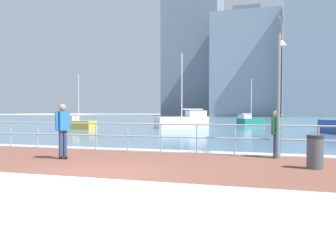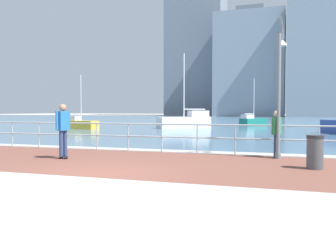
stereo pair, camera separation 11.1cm
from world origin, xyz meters
name	(u,v)px [view 1 (the left image)]	position (x,y,z in m)	size (l,w,h in m)	color
ground	(249,123)	(0.00, 40.00, 0.00)	(220.00, 220.00, 0.00)	#ADAAA5
brick_paving	(133,162)	(0.00, 2.28, 0.00)	(28.00, 5.57, 0.01)	brown
harbor_water	(255,121)	(0.00, 50.06, 0.00)	(180.00, 88.00, 0.00)	slate
waterfront_railing	(161,132)	(0.00, 5.06, 0.76)	(25.25, 0.06, 1.10)	#9EADB7
lamppost	(279,80)	(4.32, 4.64, 2.61)	(0.36, 0.81, 4.72)	slate
skateboarder	(63,126)	(-2.45, 2.21, 1.10)	(0.41, 0.55, 1.81)	black
bystander	(276,130)	(4.23, 4.71, 0.93)	(0.31, 0.56, 1.59)	navy
trash_bin	(315,152)	(5.32, 2.52, 0.47)	(0.46, 0.46, 0.93)	#474C51
sailboat_white	(183,121)	(-4.16, 23.54, 0.63)	(4.57, 4.14, 6.63)	white
sailboat_red	(250,121)	(1.04, 30.94, 0.47)	(2.74, 3.52, 4.87)	#197266
sailboat_teal	(78,124)	(-12.53, 19.66, 0.44)	(3.44, 1.82, 4.62)	gold
tower_concrete	(308,62)	(9.67, 88.87, 13.34)	(11.75, 16.91, 28.35)	#8493A3
tower_slate	(193,41)	(-22.47, 101.45, 22.58)	(16.75, 11.83, 46.83)	slate
tower_steel	(247,65)	(-5.34, 90.65, 13.33)	(17.46, 12.54, 28.31)	#8493A3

